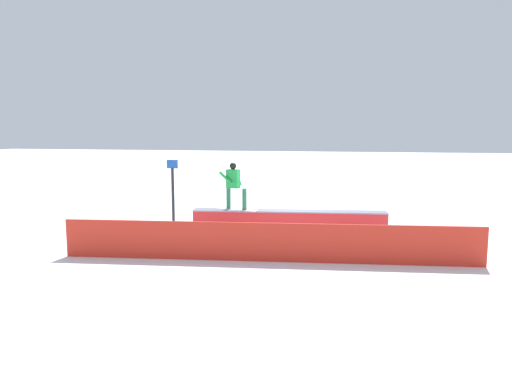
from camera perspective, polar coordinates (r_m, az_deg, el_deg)
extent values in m
plane|color=white|center=(15.09, 4.04, -4.86)|extent=(120.00, 120.00, 0.00)
cube|color=red|center=(15.03, 4.05, -3.65)|extent=(6.20, 1.22, 0.65)
cube|color=red|center=(15.06, 4.04, -4.26)|extent=(6.21, 1.24, 0.16)
cube|color=#8889A2|center=(14.96, 4.06, -2.35)|extent=(6.21, 1.28, 0.04)
cube|color=silver|center=(15.09, -2.41, -2.14)|extent=(1.50, 0.61, 0.01)
cylinder|color=#2F7551|center=(15.17, -3.39, -0.75)|extent=(0.17, 0.17, 0.69)
cylinder|color=#2F7551|center=(14.91, -1.43, -0.89)|extent=(0.17, 0.17, 0.69)
cube|color=green|center=(15.01, -2.83, 1.65)|extent=(0.44, 0.32, 0.60)
sphere|color=black|center=(14.98, -2.84, 3.21)|extent=(0.22, 0.22, 0.22)
cylinder|color=green|center=(14.95, -3.74, 1.73)|extent=(0.49, 0.19, 0.42)
cylinder|color=green|center=(15.11, -2.20, 1.80)|extent=(0.27, 0.14, 0.55)
cube|color=red|center=(11.57, 1.52, -6.19)|extent=(10.36, 1.31, 0.98)
cylinder|color=#262628|center=(16.60, -10.15, -0.45)|extent=(0.10, 0.10, 1.93)
cube|color=blue|center=(16.48, -10.24, 3.39)|extent=(0.40, 0.04, 0.30)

